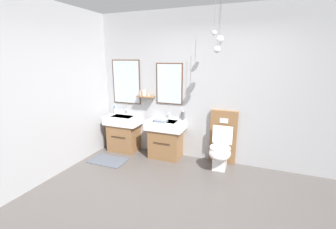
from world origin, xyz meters
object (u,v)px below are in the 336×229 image
object	(u,v)px
vanity_sink_left	(124,132)
toilet	(221,147)
toothbrush_cup	(116,111)
soap_dispenser	(183,116)
folded_hand_towel	(161,121)
vanity_sink_right	(166,138)

from	to	relation	value
vanity_sink_left	toilet	xyz separation A→B (m)	(2.02, -0.01, -0.02)
toothbrush_cup	soap_dispenser	xyz separation A→B (m)	(1.52, 0.01, 0.03)
toothbrush_cup	folded_hand_towel	distance (m)	1.23
toothbrush_cup	folded_hand_towel	bearing A→B (deg)	-13.49
toothbrush_cup	vanity_sink_right	bearing A→B (deg)	-7.10
vanity_sink_right	folded_hand_towel	bearing A→B (deg)	-106.81
vanity_sink_left	soap_dispenser	bearing A→B (deg)	7.50
toothbrush_cup	toilet	bearing A→B (deg)	-3.99
vanity_sink_left	folded_hand_towel	xyz separation A→B (m)	(0.91, -0.13, 0.37)
soap_dispenser	vanity_sink_left	bearing A→B (deg)	-172.50
toilet	toothbrush_cup	xyz separation A→B (m)	(-2.30, 0.16, 0.43)
vanity_sink_left	folded_hand_towel	distance (m)	0.99
vanity_sink_right	toothbrush_cup	xyz separation A→B (m)	(-1.23, 0.15, 0.40)
toothbrush_cup	soap_dispenser	world-z (taller)	toothbrush_cup
vanity_sink_right	soap_dispenser	size ratio (longest dim) A/B	3.86
vanity_sink_left	vanity_sink_right	distance (m)	0.95
toothbrush_cup	soap_dispenser	bearing A→B (deg)	0.38
toothbrush_cup	folded_hand_towel	xyz separation A→B (m)	(1.19, -0.29, -0.03)
toilet	folded_hand_towel	bearing A→B (deg)	-173.57
vanity_sink_left	vanity_sink_right	bearing A→B (deg)	0.00
vanity_sink_right	toilet	size ratio (longest dim) A/B	0.75
soap_dispenser	toothbrush_cup	bearing A→B (deg)	-179.62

